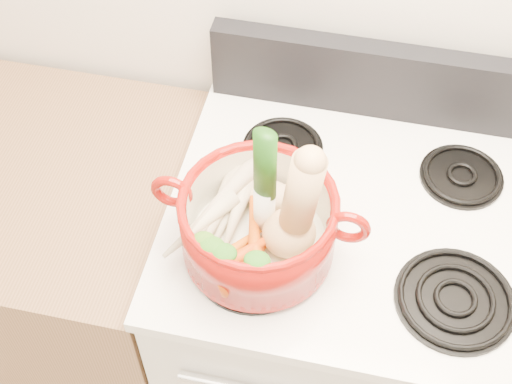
% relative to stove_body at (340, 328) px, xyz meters
% --- Properties ---
extents(stove_body, '(0.76, 0.65, 0.92)m').
position_rel_stove_body_xyz_m(stove_body, '(0.00, 0.00, 0.00)').
color(stove_body, silver).
rests_on(stove_body, floor).
extents(cooktop, '(0.78, 0.67, 0.03)m').
position_rel_stove_body_xyz_m(cooktop, '(0.00, 0.00, 0.47)').
color(cooktop, white).
rests_on(cooktop, stove_body).
extents(control_backsplash, '(0.76, 0.05, 0.18)m').
position_rel_stove_body_xyz_m(control_backsplash, '(0.00, 0.30, 0.58)').
color(control_backsplash, black).
rests_on(control_backsplash, cooktop).
extents(burner_front_left, '(0.22, 0.22, 0.02)m').
position_rel_stove_body_xyz_m(burner_front_left, '(-0.19, -0.16, 0.50)').
color(burner_front_left, black).
rests_on(burner_front_left, cooktop).
extents(burner_front_right, '(0.22, 0.22, 0.02)m').
position_rel_stove_body_xyz_m(burner_front_right, '(0.19, -0.16, 0.50)').
color(burner_front_right, black).
rests_on(burner_front_right, cooktop).
extents(burner_back_left, '(0.17, 0.17, 0.02)m').
position_rel_stove_body_xyz_m(burner_back_left, '(-0.19, 0.14, 0.50)').
color(burner_back_left, black).
rests_on(burner_back_left, cooktop).
extents(burner_back_right, '(0.17, 0.17, 0.02)m').
position_rel_stove_body_xyz_m(burner_back_right, '(0.19, 0.14, 0.50)').
color(burner_back_right, black).
rests_on(burner_back_right, cooktop).
extents(dutch_oven, '(0.30, 0.30, 0.14)m').
position_rel_stove_body_xyz_m(dutch_oven, '(-0.19, -0.13, 0.58)').
color(dutch_oven, maroon).
rests_on(dutch_oven, burner_front_left).
extents(pot_handle_left, '(0.08, 0.02, 0.08)m').
position_rel_stove_body_xyz_m(pot_handle_left, '(-0.35, -0.13, 0.63)').
color(pot_handle_left, maroon).
rests_on(pot_handle_left, dutch_oven).
extents(pot_handle_right, '(0.08, 0.02, 0.08)m').
position_rel_stove_body_xyz_m(pot_handle_right, '(-0.02, -0.14, 0.63)').
color(pot_handle_right, maroon).
rests_on(pot_handle_right, dutch_oven).
extents(squash, '(0.16, 0.14, 0.26)m').
position_rel_stove_body_xyz_m(squash, '(-0.13, -0.14, 0.66)').
color(squash, tan).
rests_on(squash, dutch_oven).
extents(leek, '(0.06, 0.06, 0.28)m').
position_rel_stove_body_xyz_m(leek, '(-0.18, -0.11, 0.68)').
color(leek, white).
rests_on(leek, dutch_oven).
extents(ginger, '(0.10, 0.08, 0.05)m').
position_rel_stove_body_xyz_m(ginger, '(-0.18, -0.05, 0.56)').
color(ginger, tan).
rests_on(ginger, dutch_oven).
extents(parsnip_0, '(0.07, 0.22, 0.06)m').
position_rel_stove_body_xyz_m(parsnip_0, '(-0.25, -0.08, 0.56)').
color(parsnip_0, beige).
rests_on(parsnip_0, dutch_oven).
extents(parsnip_1, '(0.08, 0.22, 0.06)m').
position_rel_stove_body_xyz_m(parsnip_1, '(-0.27, -0.11, 0.57)').
color(parsnip_1, beige).
rests_on(parsnip_1, dutch_oven).
extents(parsnip_2, '(0.05, 0.19, 0.06)m').
position_rel_stove_body_xyz_m(parsnip_2, '(-0.23, -0.10, 0.57)').
color(parsnip_2, beige).
rests_on(parsnip_2, dutch_oven).
extents(parsnip_3, '(0.13, 0.17, 0.05)m').
position_rel_stove_body_xyz_m(parsnip_3, '(-0.29, -0.15, 0.58)').
color(parsnip_3, beige).
rests_on(parsnip_3, dutch_oven).
extents(parsnip_4, '(0.09, 0.20, 0.05)m').
position_rel_stove_body_xyz_m(parsnip_4, '(-0.26, -0.08, 0.58)').
color(parsnip_4, beige).
rests_on(parsnip_4, dutch_oven).
extents(parsnip_5, '(0.14, 0.21, 0.06)m').
position_rel_stove_body_xyz_m(parsnip_5, '(-0.26, -0.09, 0.59)').
color(parsnip_5, beige).
rests_on(parsnip_5, dutch_oven).
extents(carrot_0, '(0.12, 0.18, 0.05)m').
position_rel_stove_body_xyz_m(carrot_0, '(-0.18, -0.19, 0.56)').
color(carrot_0, '#BB4309').
rests_on(carrot_0, dutch_oven).
extents(carrot_1, '(0.11, 0.13, 0.04)m').
position_rel_stove_body_xyz_m(carrot_1, '(-0.22, -0.18, 0.56)').
color(carrot_1, '#D7630A').
rests_on(carrot_1, dutch_oven).
extents(carrot_2, '(0.08, 0.19, 0.05)m').
position_rel_stove_body_xyz_m(carrot_2, '(-0.19, -0.16, 0.57)').
color(carrot_2, '#D4540A').
rests_on(carrot_2, dutch_oven).
extents(carrot_3, '(0.13, 0.14, 0.05)m').
position_rel_stove_body_xyz_m(carrot_3, '(-0.20, -0.19, 0.57)').
color(carrot_3, '#CF3D0A').
rests_on(carrot_3, dutch_oven).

